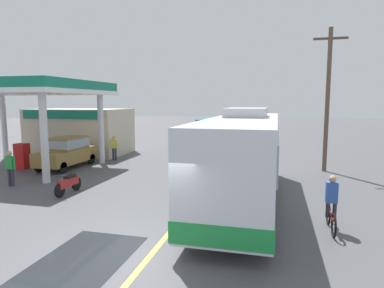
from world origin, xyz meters
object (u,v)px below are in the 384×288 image
(car_at_pump, at_px, (67,151))
(motorcycle_parked_forecourt, at_px, (68,183))
(cyclist_on_shoulder, at_px, (331,205))
(pedestrian_by_shop, at_px, (10,167))
(coach_bus_main, at_px, (243,159))
(minibus_opposing_lane, at_px, (213,129))
(pedestrian_near_pump, at_px, (114,147))

(car_at_pump, xyz_separation_m, motorcycle_parked_forecourt, (3.57, -5.14, -0.57))
(car_at_pump, distance_m, motorcycle_parked_forecourt, 6.28)
(cyclist_on_shoulder, relative_size, pedestrian_by_shop, 1.10)
(cyclist_on_shoulder, bearing_deg, pedestrian_by_shop, 171.01)
(cyclist_on_shoulder, bearing_deg, coach_bus_main, 142.17)
(coach_bus_main, height_order, minibus_opposing_lane, coach_bus_main)
(minibus_opposing_lane, distance_m, pedestrian_by_shop, 18.57)
(cyclist_on_shoulder, relative_size, motorcycle_parked_forecourt, 1.01)
(minibus_opposing_lane, bearing_deg, cyclist_on_shoulder, -69.49)
(motorcycle_parked_forecourt, xyz_separation_m, pedestrian_by_shop, (-3.39, 0.48, 0.49))
(coach_bus_main, distance_m, cyclist_on_shoulder, 3.82)
(pedestrian_near_pump, bearing_deg, car_at_pump, -117.66)
(minibus_opposing_lane, relative_size, cyclist_on_shoulder, 3.37)
(motorcycle_parked_forecourt, bearing_deg, coach_bus_main, 4.47)
(coach_bus_main, relative_size, pedestrian_by_shop, 6.65)
(coach_bus_main, relative_size, motorcycle_parked_forecourt, 6.13)
(cyclist_on_shoulder, distance_m, pedestrian_near_pump, 15.76)
(pedestrian_near_pump, bearing_deg, coach_bus_main, -38.78)
(pedestrian_near_pump, bearing_deg, pedestrian_by_shop, -100.35)
(coach_bus_main, bearing_deg, motorcycle_parked_forecourt, -175.53)
(cyclist_on_shoulder, xyz_separation_m, motorcycle_parked_forecourt, (-10.33, 1.69, -0.34))
(cyclist_on_shoulder, bearing_deg, car_at_pump, 153.83)
(car_at_pump, xyz_separation_m, minibus_opposing_lane, (6.57, 12.77, 0.46))
(coach_bus_main, distance_m, motorcycle_parked_forecourt, 7.54)
(car_at_pump, relative_size, motorcycle_parked_forecourt, 2.33)
(pedestrian_by_shop, bearing_deg, coach_bus_main, 0.52)
(cyclist_on_shoulder, relative_size, pedestrian_near_pump, 1.10)
(coach_bus_main, relative_size, pedestrian_near_pump, 6.65)
(pedestrian_by_shop, bearing_deg, cyclist_on_shoulder, -8.99)
(coach_bus_main, distance_m, pedestrian_by_shop, 10.83)
(coach_bus_main, bearing_deg, pedestrian_by_shop, -179.48)
(car_at_pump, distance_m, pedestrian_near_pump, 3.39)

